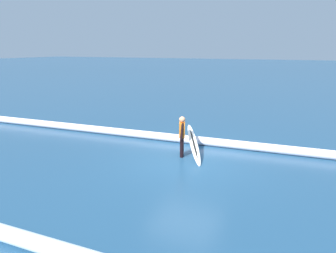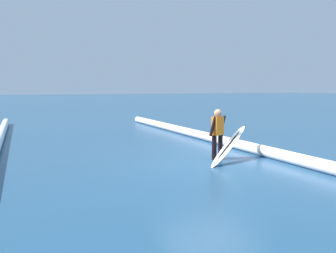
# 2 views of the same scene
# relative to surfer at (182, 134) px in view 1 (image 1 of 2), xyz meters

# --- Properties ---
(ground_plane) EXTENTS (194.43, 194.43, 0.00)m
(ground_plane) POSITION_rel_surfer_xyz_m (-0.32, 0.41, -0.82)
(ground_plane) COLOR navy
(surfer) EXTENTS (0.31, 0.64, 1.46)m
(surfer) POSITION_rel_surfer_xyz_m (0.00, 0.00, 0.00)
(surfer) COLOR black
(surfer) RESTS_ON ground_plane
(surfboard) EXTENTS (1.25, 1.85, 0.96)m
(surfboard) POSITION_rel_surfer_xyz_m (-0.40, -0.15, -0.36)
(surfboard) COLOR white
(surfboard) RESTS_ON ground_plane
(wave_crest_foreground) EXTENTS (18.72, 1.44, 0.33)m
(wave_crest_foreground) POSITION_rel_surfer_xyz_m (1.54, -1.41, -0.65)
(wave_crest_foreground) COLOR white
(wave_crest_foreground) RESTS_ON ground_plane
(wave_crest_midground) EXTENTS (22.18, 1.05, 0.33)m
(wave_crest_midground) POSITION_rel_surfer_xyz_m (1.45, 6.08, -0.66)
(wave_crest_midground) COLOR white
(wave_crest_midground) RESTS_ON ground_plane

